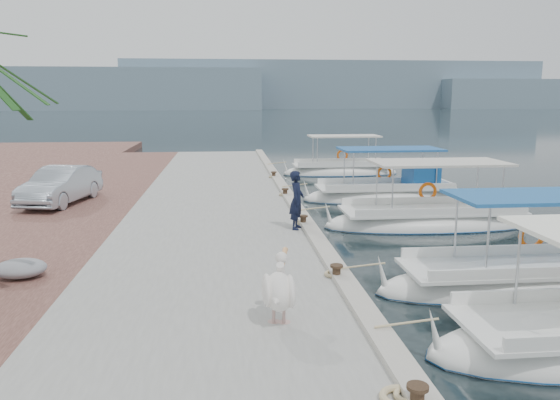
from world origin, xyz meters
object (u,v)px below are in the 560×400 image
object	(u,v)px
fishing_caique_c	(430,222)
parked_car	(61,185)
fishing_caique_b	(540,284)
fisherman	(297,200)
fishing_caique_d	(387,195)
pelican	(279,289)
fishing_caique_e	(341,172)

from	to	relation	value
fishing_caique_c	parked_car	xyz separation A→B (m)	(-13.03, 2.79, 1.05)
fishing_caique_b	fisherman	bearing A→B (deg)	139.21
fishing_caique_d	fisherman	distance (m)	8.53
fishing_caique_d	fisherman	bearing A→B (deg)	-125.06
fishing_caique_d	pelican	bearing A→B (deg)	-113.86
fishing_caique_d	parked_car	distance (m)	13.17
fisherman	parked_car	size ratio (longest dim) A/B	0.42
fishing_caique_b	fishing_caique_e	distance (m)	19.23
pelican	fisherman	xyz separation A→B (m)	(1.20, 6.78, 0.27)
fishing_caique_b	fisherman	size ratio (longest dim) A/B	4.48
fisherman	parked_car	distance (m)	9.41
fishing_caique_e	parked_car	distance (m)	16.17
fishing_caique_b	fishing_caique_d	bearing A→B (deg)	91.20
fishing_caique_e	fisherman	world-z (taller)	fisherman
pelican	parked_car	world-z (taller)	parked_car
fishing_caique_b	pelican	world-z (taller)	fishing_caique_b
fishing_caique_b	parked_car	bearing A→B (deg)	145.23
fisherman	fishing_caique_e	bearing A→B (deg)	1.74
fishing_caique_b	fishing_caique_c	size ratio (longest dim) A/B	1.05
fishing_caique_b	fishing_caique_d	size ratio (longest dim) A/B	1.10
pelican	fishing_caique_e	bearing A→B (deg)	75.19
fishing_caique_c	fisherman	bearing A→B (deg)	-158.06
fishing_caique_d	parked_car	xyz separation A→B (m)	(-12.96, -2.14, 0.99)
fishing_caique_e	fishing_caique_c	bearing A→B (deg)	-88.20
fishing_caique_d	pelican	world-z (taller)	fishing_caique_d
fishing_caique_d	pelican	xyz separation A→B (m)	(-6.06, -13.69, 0.91)
fishing_caique_c	parked_car	distance (m)	13.36
fishing_caique_b	fishing_caique_e	bearing A→B (deg)	91.72
fishing_caique_c	fisherman	world-z (taller)	fisherman
fishing_caique_c	parked_car	world-z (taller)	fishing_caique_c
fishing_caique_b	fishing_caique_e	size ratio (longest dim) A/B	1.17
fisherman	fishing_caique_d	bearing A→B (deg)	-16.42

